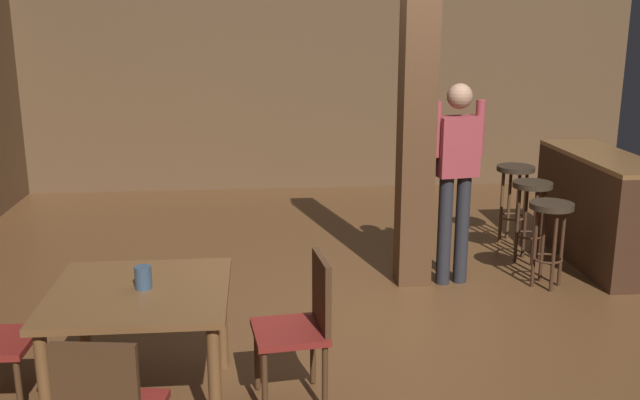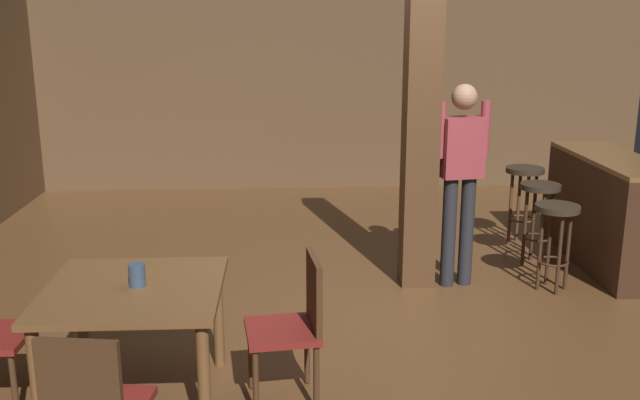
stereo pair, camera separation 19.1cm
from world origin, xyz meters
name	(u,v)px [view 2 (the right image)]	position (x,y,z in m)	size (l,w,h in m)	color
ground_plane	(390,325)	(0.00, 0.00, 0.00)	(10.80, 10.80, 0.00)	brown
wall_back	(342,83)	(0.00, 4.50, 1.40)	(8.00, 0.10, 2.80)	brown
pillar	(421,122)	(0.35, 0.87, 1.40)	(0.28, 0.28, 2.80)	#4C301C
dining_table	(134,305)	(-1.66, -1.00, 0.62)	(1.02, 1.02, 0.73)	brown
chair_east	(295,321)	(-0.73, -1.03, 0.51)	(0.47, 0.47, 0.89)	maroon
napkin_cup	(137,275)	(-1.64, -0.99, 0.80)	(0.10, 0.10, 0.13)	#33475B
standing_person	(461,171)	(0.68, 0.81, 1.00)	(0.47, 0.25, 1.72)	maroon
bar_counter	(600,211)	(2.11, 1.25, 0.52)	(0.56, 1.69, 1.02)	brown
bar_stool_near	(556,226)	(1.47, 0.65, 0.56)	(0.36, 0.36, 0.74)	#2D2319
bar_stool_mid	(539,204)	(1.55, 1.28, 0.58)	(0.36, 0.36, 0.77)	#2D2319
bar_stool_far	(524,187)	(1.60, 1.87, 0.61)	(0.37, 0.37, 0.80)	#2D2319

